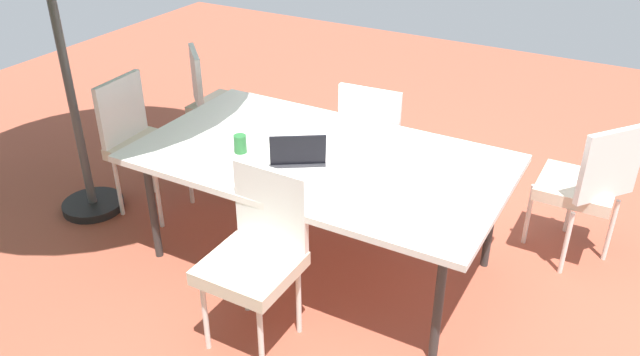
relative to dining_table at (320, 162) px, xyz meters
The scene contains 9 objects.
ground_plane 0.74m from the dining_table, ahead, with size 10.00×10.00×0.02m, color #9E4C38.
dining_table is the anchor object (origin of this frame).
chair_southwest 1.66m from the dining_table, 149.08° to the right, with size 0.58×0.58×0.98m.
chair_east 1.44m from the dining_table, ahead, with size 0.47×0.46×0.98m.
chair_southeast 1.61m from the dining_table, 29.88° to the right, with size 0.59×0.59×0.98m.
chair_south 0.81m from the dining_table, 90.47° to the right, with size 0.46×0.47×0.98m.
chair_north 0.77m from the dining_table, 93.10° to the left, with size 0.46×0.46×0.98m.
laptop 0.18m from the dining_table, 62.90° to the left, with size 0.40×0.38×0.21m.
cup 0.49m from the dining_table, 23.94° to the left, with size 0.08×0.08×0.11m, color #286B33.
Camera 1 is at (-1.65, 2.96, 2.52)m, focal length 35.87 mm.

